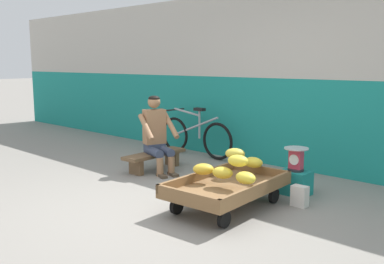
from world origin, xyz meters
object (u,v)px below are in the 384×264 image
at_px(low_bench, 155,157).
at_px(vendor_seated, 157,134).
at_px(banana_cart, 227,188).
at_px(shopping_bag, 300,196).
at_px(bicycle_near_left, 195,136).
at_px(plastic_crate, 295,183).
at_px(weighing_scale, 296,159).

relative_size(low_bench, vendor_seated, 0.98).
height_order(banana_cart, shopping_bag, banana_cart).
xyz_separation_m(low_bench, shopping_bag, (2.50, -0.03, -0.08)).
bearing_deg(low_bench, vendor_seated, -19.07).
bearing_deg(bicycle_near_left, plastic_crate, -18.74).
distance_m(plastic_crate, weighing_scale, 0.30).
xyz_separation_m(banana_cart, bicycle_near_left, (-2.18, 1.84, 0.11)).
bearing_deg(plastic_crate, bicycle_near_left, 161.26).
distance_m(banana_cart, plastic_crate, 1.04).
relative_size(vendor_seated, bicycle_near_left, 0.69).
bearing_deg(vendor_seated, bicycle_near_left, 105.23).
xyz_separation_m(plastic_crate, weighing_scale, (0.00, -0.00, 0.30)).
height_order(vendor_seated, weighing_scale, vendor_seated).
distance_m(bicycle_near_left, shopping_bag, 3.01).
xyz_separation_m(banana_cart, plastic_crate, (0.29, 1.00, -0.09)).
height_order(low_bench, plastic_crate, plastic_crate).
xyz_separation_m(banana_cart, shopping_bag, (0.56, 0.62, -0.12)).
relative_size(banana_cart, weighing_scale, 4.96).
height_order(banana_cart, bicycle_near_left, bicycle_near_left).
distance_m(banana_cart, shopping_bag, 0.85).
bearing_deg(banana_cart, bicycle_near_left, 139.89).
relative_size(weighing_scale, shopping_bag, 1.25).
bearing_deg(bicycle_near_left, banana_cart, -40.11).
bearing_deg(plastic_crate, weighing_scale, -90.00).
bearing_deg(plastic_crate, low_bench, -171.24).
bearing_deg(vendor_seated, banana_cart, -18.71).
xyz_separation_m(vendor_seated, plastic_crate, (2.14, 0.37, -0.42)).
distance_m(weighing_scale, bicycle_near_left, 2.61).
relative_size(low_bench, weighing_scale, 3.71).
distance_m(banana_cart, low_bench, 2.04).
bearing_deg(low_bench, banana_cart, -18.73).
relative_size(banana_cart, bicycle_near_left, 0.90).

